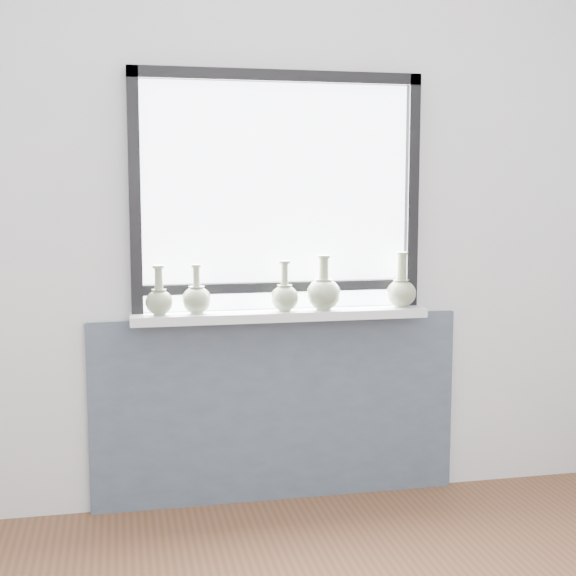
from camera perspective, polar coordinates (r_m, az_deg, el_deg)
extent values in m
cube|color=silver|center=(3.62, -0.86, 4.89)|extent=(3.60, 0.02, 2.60)
cube|color=#4D5868|center=(3.73, -0.74, -8.60)|extent=(1.70, 0.03, 0.86)
cube|color=silver|center=(3.57, -0.54, -1.92)|extent=(1.32, 0.18, 0.04)
cube|color=black|center=(3.50, -10.85, 6.74)|extent=(0.05, 0.06, 1.05)
cube|color=black|center=(3.75, 8.78, 6.80)|extent=(0.05, 0.06, 1.05)
cube|color=black|center=(3.61, -0.72, 14.84)|extent=(1.30, 0.06, 0.05)
cube|color=black|center=(3.60, -0.70, 0.09)|extent=(1.20, 0.05, 0.04)
cube|color=white|center=(3.60, -0.79, 6.47)|extent=(1.20, 0.01, 1.00)
cylinder|color=gray|center=(3.48, -9.12, -1.84)|extent=(0.05, 0.05, 0.01)
ellipsoid|color=gray|center=(3.47, -9.14, -1.02)|extent=(0.12, 0.12, 0.11)
cone|color=gray|center=(3.47, -9.15, -0.33)|extent=(0.07, 0.07, 0.03)
cylinder|color=gray|center=(3.46, -9.17, 0.52)|extent=(0.04, 0.04, 0.11)
cylinder|color=gray|center=(3.45, -9.19, 1.51)|extent=(0.05, 0.05, 0.01)
cylinder|color=gray|center=(3.50, -6.50, -1.75)|extent=(0.06, 0.06, 0.01)
ellipsoid|color=gray|center=(3.49, -6.52, -0.85)|extent=(0.13, 0.13, 0.12)
cone|color=gray|center=(3.48, -6.53, -0.11)|extent=(0.07, 0.07, 0.03)
cylinder|color=gray|center=(3.48, -6.54, 0.66)|extent=(0.03, 0.03, 0.10)
cylinder|color=gray|center=(3.47, -6.55, 1.58)|extent=(0.05, 0.05, 0.01)
cylinder|color=gray|center=(3.55, -0.25, -1.58)|extent=(0.06, 0.06, 0.01)
ellipsoid|color=gray|center=(3.54, -0.25, -0.72)|extent=(0.13, 0.13, 0.12)
cone|color=gray|center=(3.53, -0.25, 0.00)|extent=(0.07, 0.07, 0.03)
cylinder|color=gray|center=(3.53, -0.25, 0.86)|extent=(0.03, 0.03, 0.11)
cylinder|color=gray|center=(3.52, -0.25, 1.86)|extent=(0.06, 0.06, 0.01)
cylinder|color=gray|center=(3.59, 2.54, -1.50)|extent=(0.07, 0.07, 0.01)
ellipsoid|color=gray|center=(3.58, 2.55, -0.44)|extent=(0.15, 0.15, 0.14)
cone|color=gray|center=(3.57, 2.56, 0.41)|extent=(0.08, 0.08, 0.03)
cylinder|color=gray|center=(3.56, 2.56, 1.26)|extent=(0.05, 0.05, 0.11)
cylinder|color=gray|center=(3.56, 2.57, 2.25)|extent=(0.06, 0.06, 0.01)
cylinder|color=gray|center=(3.70, 8.03, -1.28)|extent=(0.06, 0.06, 0.01)
ellipsoid|color=gray|center=(3.70, 8.04, -0.38)|extent=(0.14, 0.14, 0.13)
cone|color=gray|center=(3.69, 8.05, 0.36)|extent=(0.07, 0.07, 0.03)
cylinder|color=gray|center=(3.68, 8.07, 1.34)|extent=(0.05, 0.05, 0.14)
cylinder|color=gray|center=(3.68, 8.09, 2.46)|extent=(0.06, 0.06, 0.01)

